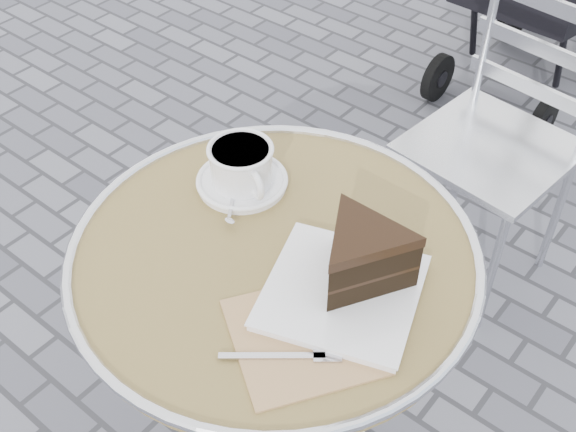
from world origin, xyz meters
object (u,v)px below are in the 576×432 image
Objects in this scene: cappuccino_set at (242,169)px; cake_plate_set at (357,265)px; bistro_chair at (517,106)px; cafe_table at (275,312)px.

cappuccino_set is 0.46× the size of cake_plate_set.
bistro_chair is (-0.12, 0.93, -0.25)m from cake_plate_set.
cappuccino_set is (-0.16, 0.10, 0.20)m from cafe_table.
bistro_chair reaches higher than cappuccino_set.
bistro_chair reaches higher than cafe_table.
cappuccino_set is 0.90m from bistro_chair.
cafe_table is 1.79× the size of cake_plate_set.
cake_plate_set is at bearing 10.05° from cappuccino_set.
cake_plate_set is at bearing 6.42° from cafe_table.
cake_plate_set is (0.16, 0.02, 0.22)m from cafe_table.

